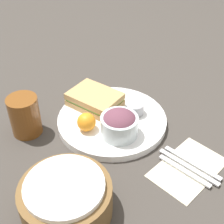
# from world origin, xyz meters

# --- Properties ---
(ground_plane) EXTENTS (4.00, 4.00, 0.00)m
(ground_plane) POSITION_xyz_m (0.00, 0.00, 0.00)
(ground_plane) COLOR #3D3833
(plate) EXTENTS (0.32, 0.32, 0.02)m
(plate) POSITION_xyz_m (0.00, 0.00, 0.01)
(plate) COLOR white
(plate) RESTS_ON ground_plane
(sandwich) EXTENTS (0.17, 0.13, 0.04)m
(sandwich) POSITION_xyz_m (0.08, -0.01, 0.04)
(sandwich) COLOR tan
(sandwich) RESTS_ON plate
(salad_bowl) EXTENTS (0.10, 0.10, 0.07)m
(salad_bowl) POSITION_xyz_m (-0.06, 0.04, 0.06)
(salad_bowl) COLOR silver
(salad_bowl) RESTS_ON plate
(dressing_cup) EXTENTS (0.05, 0.05, 0.03)m
(dressing_cup) POSITION_xyz_m (-0.03, -0.06, 0.04)
(dressing_cup) COLOR #99999E
(dressing_cup) RESTS_ON plate
(orange_wedge) EXTENTS (0.05, 0.05, 0.05)m
(orange_wedge) POSITION_xyz_m (0.01, 0.09, 0.05)
(orange_wedge) COLOR orange
(orange_wedge) RESTS_ON plate
(drink_glass) EXTENTS (0.08, 0.08, 0.11)m
(drink_glass) POSITION_xyz_m (0.14, 0.20, 0.06)
(drink_glass) COLOR brown
(drink_glass) RESTS_ON ground_plane
(bread_basket) EXTENTS (0.20, 0.20, 0.09)m
(bread_basket) POSITION_xyz_m (-0.14, 0.28, 0.04)
(bread_basket) COLOR brown
(bread_basket) RESTS_ON ground_plane
(napkin) EXTENTS (0.12, 0.19, 0.00)m
(napkin) POSITION_xyz_m (-0.26, -0.01, 0.00)
(napkin) COLOR beige
(napkin) RESTS_ON ground_plane
(fork) EXTENTS (0.16, 0.02, 0.01)m
(fork) POSITION_xyz_m (-0.26, -0.03, 0.01)
(fork) COLOR silver
(fork) RESTS_ON napkin
(knife) EXTENTS (0.17, 0.02, 0.01)m
(knife) POSITION_xyz_m (-0.26, -0.01, 0.01)
(knife) COLOR silver
(knife) RESTS_ON napkin
(spoon) EXTENTS (0.15, 0.02, 0.01)m
(spoon) POSITION_xyz_m (-0.26, 0.01, 0.01)
(spoon) COLOR silver
(spoon) RESTS_ON napkin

